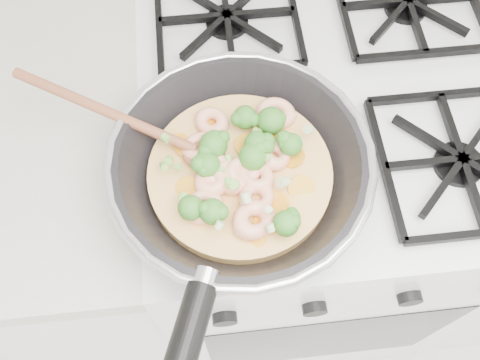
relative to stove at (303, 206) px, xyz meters
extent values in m
cube|color=white|center=(0.00, 0.00, -0.01)|extent=(0.60, 0.60, 0.90)
cube|color=black|center=(0.00, -0.30, -0.01)|extent=(0.48, 0.00, 0.40)
cube|color=black|center=(0.00, 0.00, 0.45)|extent=(0.56, 0.56, 0.02)
torus|color=#B9B9C0|center=(-0.16, -0.15, 0.53)|extent=(0.34, 0.34, 0.01)
cylinder|color=#EFBB68|center=(-0.16, -0.15, 0.49)|extent=(0.24, 0.24, 0.02)
ellipsoid|color=brown|center=(-0.21, -0.13, 0.51)|extent=(0.07, 0.06, 0.02)
cylinder|color=brown|center=(-0.33, -0.07, 0.53)|extent=(0.23, 0.13, 0.05)
torus|color=#F6B391|center=(-0.18, -0.17, 0.51)|extent=(0.08, 0.08, 0.03)
torus|color=#F6B391|center=(-0.10, -0.08, 0.51)|extent=(0.07, 0.07, 0.02)
torus|color=#F6B391|center=(-0.11, -0.14, 0.51)|extent=(0.07, 0.07, 0.03)
torus|color=#F6B391|center=(-0.21, -0.12, 0.51)|extent=(0.06, 0.06, 0.03)
torus|color=#F6B391|center=(-0.20, -0.17, 0.51)|extent=(0.07, 0.07, 0.03)
torus|color=#F6B391|center=(-0.19, -0.08, 0.51)|extent=(0.07, 0.07, 0.03)
torus|color=#F6B391|center=(-0.19, -0.15, 0.51)|extent=(0.07, 0.07, 0.03)
torus|color=#F6B391|center=(-0.15, -0.23, 0.51)|extent=(0.08, 0.08, 0.02)
torus|color=#F6B391|center=(-0.15, -0.20, 0.51)|extent=(0.07, 0.07, 0.02)
torus|color=#F6B391|center=(-0.14, -0.17, 0.51)|extent=(0.07, 0.07, 0.02)
torus|color=#F6B391|center=(-0.21, -0.20, 0.51)|extent=(0.06, 0.06, 0.02)
torus|color=#F6B391|center=(-0.16, -0.16, 0.51)|extent=(0.06, 0.06, 0.03)
ellipsoid|color=#40842B|center=(-0.11, -0.10, 0.52)|extent=(0.05, 0.05, 0.04)
ellipsoid|color=#40842B|center=(-0.20, -0.15, 0.52)|extent=(0.04, 0.04, 0.03)
ellipsoid|color=#40842B|center=(-0.14, -0.15, 0.52)|extent=(0.05, 0.05, 0.04)
ellipsoid|color=#40842B|center=(-0.19, -0.12, 0.52)|extent=(0.05, 0.05, 0.04)
ellipsoid|color=#40842B|center=(-0.23, -0.21, 0.52)|extent=(0.04, 0.04, 0.03)
ellipsoid|color=#40842B|center=(-0.14, -0.13, 0.52)|extent=(0.05, 0.05, 0.04)
ellipsoid|color=#40842B|center=(-0.12, -0.24, 0.52)|extent=(0.04, 0.04, 0.03)
ellipsoid|color=#40842B|center=(-0.20, -0.22, 0.52)|extent=(0.04, 0.04, 0.03)
ellipsoid|color=#40842B|center=(-0.09, -0.13, 0.52)|extent=(0.04, 0.04, 0.03)
ellipsoid|color=#40842B|center=(-0.15, -0.09, 0.52)|extent=(0.04, 0.04, 0.03)
cylinder|color=orange|center=(-0.09, -0.14, 0.50)|extent=(0.03, 0.04, 0.01)
cylinder|color=orange|center=(-0.10, -0.13, 0.50)|extent=(0.04, 0.04, 0.01)
cylinder|color=orange|center=(-0.20, -0.13, 0.50)|extent=(0.04, 0.04, 0.01)
cylinder|color=orange|center=(-0.12, -0.21, 0.50)|extent=(0.04, 0.04, 0.01)
cylinder|color=orange|center=(-0.23, -0.17, 0.50)|extent=(0.04, 0.04, 0.01)
cylinder|color=orange|center=(-0.15, -0.25, 0.50)|extent=(0.03, 0.03, 0.01)
cylinder|color=orange|center=(-0.15, -0.12, 0.50)|extent=(0.05, 0.05, 0.00)
cylinder|color=orange|center=(-0.14, -0.23, 0.50)|extent=(0.04, 0.04, 0.01)
cylinder|color=orange|center=(-0.09, -0.19, 0.50)|extent=(0.05, 0.05, 0.01)
cylinder|color=orange|center=(-0.23, -0.10, 0.50)|extent=(0.04, 0.04, 0.00)
cylinder|color=orange|center=(-0.11, -0.11, 0.50)|extent=(0.04, 0.04, 0.01)
cylinder|color=orange|center=(-0.23, -0.11, 0.50)|extent=(0.05, 0.05, 0.00)
cylinder|color=orange|center=(-0.19, -0.08, 0.50)|extent=(0.04, 0.04, 0.00)
cylinder|color=orange|center=(-0.12, -0.21, 0.50)|extent=(0.03, 0.03, 0.01)
cylinder|color=#78B347|center=(-0.12, -0.10, 0.52)|extent=(0.01, 0.01, 0.01)
cylinder|color=#B5CA8F|center=(-0.11, -0.19, 0.52)|extent=(0.01, 0.01, 0.01)
cylinder|color=#B5CA8F|center=(-0.20, -0.24, 0.53)|extent=(0.01, 0.01, 0.01)
cylinder|color=#78B347|center=(-0.24, -0.15, 0.51)|extent=(0.01, 0.01, 0.01)
cylinder|color=#78B347|center=(-0.18, -0.14, 0.51)|extent=(0.01, 0.01, 0.01)
cylinder|color=#B5CA8F|center=(-0.13, -0.23, 0.53)|extent=(0.01, 0.01, 0.01)
cylinder|color=#78B347|center=(-0.19, -0.16, 0.52)|extent=(0.01, 0.01, 0.01)
cylinder|color=#78B347|center=(-0.13, -0.11, 0.52)|extent=(0.01, 0.01, 0.01)
cylinder|color=#78B347|center=(-0.13, -0.15, 0.53)|extent=(0.01, 0.01, 0.01)
cylinder|color=#78B347|center=(-0.26, -0.15, 0.52)|extent=(0.01, 0.01, 0.01)
cylinder|color=#78B347|center=(-0.24, -0.19, 0.51)|extent=(0.01, 0.01, 0.01)
cylinder|color=#B5CA8F|center=(-0.07, -0.12, 0.52)|extent=(0.01, 0.01, 0.01)
cylinder|color=#B5CA8F|center=(-0.16, -0.21, 0.53)|extent=(0.01, 0.01, 0.01)
cylinder|color=#78B347|center=(-0.21, -0.22, 0.52)|extent=(0.01, 0.01, 0.01)
cylinder|color=#78B347|center=(-0.25, -0.11, 0.52)|extent=(0.01, 0.01, 0.01)
cylinder|color=#B5CA8F|center=(-0.08, -0.13, 0.52)|extent=(0.01, 0.01, 0.01)
cylinder|color=#78B347|center=(-0.25, -0.14, 0.51)|extent=(0.01, 0.01, 0.01)
cylinder|color=#78B347|center=(-0.17, -0.19, 0.52)|extent=(0.01, 0.01, 0.01)
cylinder|color=#B5CA8F|center=(-0.14, -0.25, 0.53)|extent=(0.01, 0.01, 0.01)
cylinder|color=#78B347|center=(-0.18, -0.18, 0.52)|extent=(0.01, 0.01, 0.01)
camera|label=1|loc=(-0.20, -0.47, 1.10)|focal=39.35mm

